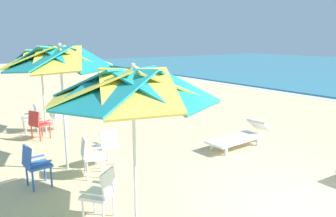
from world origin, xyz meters
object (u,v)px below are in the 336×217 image
Objects in this scene: beach_umbrella_1 at (60,60)px; plastic_chair_5 at (58,115)px; sun_lounger_2 at (240,136)px; beach_umbrella_2 at (41,59)px; plastic_chair_1 at (106,145)px; plastic_chair_3 at (34,163)px; plastic_chair_2 at (90,154)px; plastic_chair_4 at (32,116)px; beach_umbrella_0 at (133,86)px; plastic_chair_0 at (102,192)px; plastic_chair_6 at (38,123)px.

plastic_chair_5 is at bearing 165.62° from beach_umbrella_1.
beach_umbrella_2 is at bearing -137.61° from sun_lounger_2.
plastic_chair_5 is at bearing 179.54° from plastic_chair_1.
beach_umbrella_2 is (-3.69, 1.24, 1.79)m from plastic_chair_3.
plastic_chair_2 is (0.69, 0.27, -1.95)m from beach_umbrella_1.
plastic_chair_2 is at bearing 1.45° from plastic_chair_4.
beach_umbrella_1 is (-2.77, -0.15, 0.25)m from beach_umbrella_0.
beach_umbrella_1 is 3.92m from plastic_chair_5.
plastic_chair_2 is 1.00× the size of plastic_chair_4.
plastic_chair_0 is 3.13m from beach_umbrella_1.
plastic_chair_3 is at bearing -18.55° from beach_umbrella_2.
plastic_chair_6 is at bearing -179.37° from beach_umbrella_0.
plastic_chair_1 is at bearing -103.48° from sun_lounger_2.
beach_umbrella_0 reaches higher than plastic_chair_4.
plastic_chair_4 is at bearing 175.88° from plastic_chair_6.
beach_umbrella_2 reaches higher than plastic_chair_6.
beach_umbrella_0 is 3.06m from plastic_chair_1.
plastic_chair_1 is 3.92m from beach_umbrella_2.
plastic_chair_5 is (-0.15, 0.42, -1.79)m from beach_umbrella_2.
beach_umbrella_1 is 3.22× the size of plastic_chair_1.
sun_lounger_2 is (4.83, 4.20, -0.22)m from plastic_chair_4.
plastic_chair_2 is (-1.74, 0.54, 0.00)m from plastic_chair_0.
plastic_chair_3 is at bearing -23.38° from plastic_chair_5.
beach_umbrella_1 is 1.05× the size of beach_umbrella_2.
plastic_chair_2 is (0.38, -0.54, 0.00)m from plastic_chair_1.
beach_umbrella_2 is at bearing 172.34° from beach_umbrella_1.
plastic_chair_1 is 0.66m from plastic_chair_2.
plastic_chair_1 is at bearing 124.87° from plastic_chair_2.
plastic_chair_0 is 5.84m from plastic_chair_5.
plastic_chair_1 is at bearing 164.90° from beach_umbrella_0.
beach_umbrella_1 is at bearing -7.66° from beach_umbrella_2.
beach_umbrella_2 reaches higher than plastic_chair_4.
plastic_chair_1 is 1.00× the size of plastic_chair_6.
beach_umbrella_0 is 6.66m from plastic_chair_4.
plastic_chair_6 is (-3.37, -0.18, 0.00)m from plastic_chair_2.
beach_umbrella_1 is 1.29× the size of sun_lounger_2.
plastic_chair_5 is at bearing 109.57° from beach_umbrella_2.
plastic_chair_1 is at bearing 6.46° from beach_umbrella_2.
plastic_chair_0 is at bearing 16.19° from plastic_chair_3.
beach_umbrella_1 is 2.14m from plastic_chair_1.
plastic_chair_2 is 1.00× the size of plastic_chair_5.
plastic_chair_6 is 5.75m from sun_lounger_2.
sun_lounger_2 is at bearing 76.52° from plastic_chair_1.
beach_umbrella_1 reaches higher than plastic_chair_0.
beach_umbrella_1 reaches higher than plastic_chair_1.
plastic_chair_1 is 4.03m from plastic_chair_4.
plastic_chair_4 is (-4.20, 0.98, 0.00)m from plastic_chair_3.
beach_umbrella_0 is 0.92× the size of beach_umbrella_1.
plastic_chair_0 is at bearing -6.22° from beach_umbrella_1.
plastic_chair_4 is at bearing 175.97° from plastic_chair_0.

